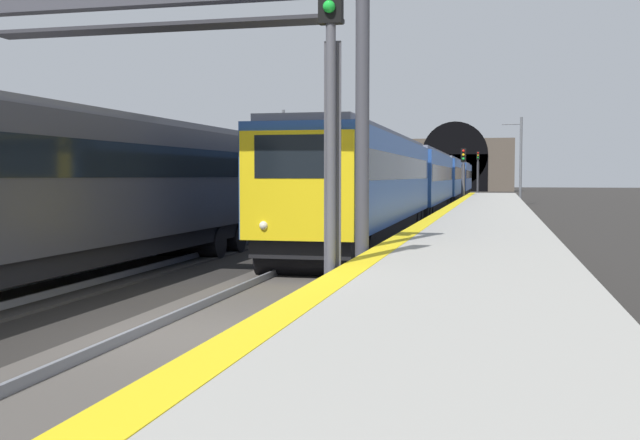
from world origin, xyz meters
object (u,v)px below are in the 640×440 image
(train_main_approaching, at_px, (434,179))
(catenary_mast_far, at_px, (284,158))
(railway_signal_near, at_px, (331,109))
(railway_signal_mid, at_px, (463,172))
(railway_signal_far, at_px, (478,169))
(catenary_mast_near, at_px, (520,160))
(overhead_signal_gantry, at_px, (161,61))
(train_adjacent_platform, at_px, (222,182))

(train_main_approaching, height_order, catenary_mast_far, catenary_mast_far)
(railway_signal_near, distance_m, railway_signal_mid, 46.10)
(railway_signal_far, xyz_separation_m, catenary_mast_near, (-31.45, -4.41, 0.46))
(railway_signal_near, height_order, overhead_signal_gantry, overhead_signal_gantry)
(train_main_approaching, distance_m, railway_signal_far, 43.37)
(train_adjacent_platform, distance_m, catenary_mast_far, 30.38)
(railway_signal_mid, bearing_deg, railway_signal_far, -180.00)
(train_main_approaching, distance_m, catenary_mast_far, 11.37)
(overhead_signal_gantry, bearing_deg, railway_signal_near, -124.37)
(train_main_approaching, height_order, train_adjacent_platform, train_adjacent_platform)
(train_main_approaching, xyz_separation_m, railway_signal_mid, (3.41, -1.93, 0.55))
(train_main_approaching, relative_size, catenary_mast_near, 10.12)
(railway_signal_near, height_order, railway_signal_far, railway_signal_near)
(train_main_approaching, xyz_separation_m, train_adjacent_platform, (-29.60, 4.94, 0.02))
(railway_signal_mid, bearing_deg, catenary_mast_far, -75.84)
(railway_signal_mid, distance_m, railway_signal_far, 39.91)
(overhead_signal_gantry, distance_m, catenary_mast_far, 40.74)
(train_main_approaching, height_order, catenary_mast_near, catenary_mast_near)
(railway_signal_mid, distance_m, catenary_mast_far, 13.65)
(railway_signal_mid, height_order, catenary_mast_far, catenary_mast_far)
(train_main_approaching, relative_size, overhead_signal_gantry, 8.42)
(railway_signal_far, distance_m, catenary_mast_near, 31.77)
(train_adjacent_platform, bearing_deg, overhead_signal_gantry, 14.27)
(train_main_approaching, distance_m, catenary_mast_near, 13.54)
(train_adjacent_platform, height_order, catenary_mast_near, catenary_mast_near)
(train_main_approaching, bearing_deg, catenary_mast_far, -90.78)
(overhead_signal_gantry, bearing_deg, railway_signal_mid, -5.83)
(train_adjacent_platform, xyz_separation_m, railway_signal_far, (72.91, -6.87, 1.09))
(railway_signal_far, bearing_deg, catenary_mast_far, -16.97)
(railway_signal_near, distance_m, railway_signal_far, 86.00)
(railway_signal_mid, xyz_separation_m, railway_signal_far, (39.90, 0.00, 0.57))
(train_main_approaching, relative_size, catenary_mast_far, 10.16)
(catenary_mast_near, bearing_deg, railway_signal_near, 175.38)
(train_adjacent_platform, distance_m, railway_signal_near, 14.84)
(overhead_signal_gantry, relative_size, catenary_mast_near, 1.20)
(catenary_mast_near, relative_size, catenary_mast_far, 1.00)
(train_main_approaching, distance_m, railway_signal_near, 42.76)
(railway_signal_mid, relative_size, overhead_signal_gantry, 0.51)
(overhead_signal_gantry, xyz_separation_m, catenary_mast_far, (39.76, 8.79, -1.10))
(railway_signal_near, height_order, railway_signal_mid, railway_signal_near)
(railway_signal_near, bearing_deg, catenary_mast_near, 175.38)
(train_adjacent_platform, bearing_deg, catenary_mast_far, -167.45)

